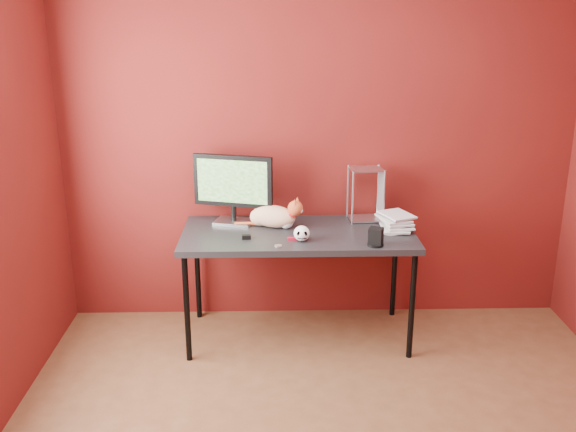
{
  "coord_description": "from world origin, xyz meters",
  "views": [
    {
      "loc": [
        -0.31,
        -2.54,
        2.11
      ],
      "look_at": [
        -0.22,
        1.15,
        0.93
      ],
      "focal_mm": 40.0,
      "sensor_mm": 36.0,
      "label": 1
    }
  ],
  "objects_px": {
    "skull_mug": "(302,233)",
    "desk": "(298,239)",
    "cat": "(274,216)",
    "book_stack": "(387,143)",
    "monitor": "(233,186)",
    "speaker": "(376,237)"
  },
  "relations": [
    {
      "from": "skull_mug",
      "to": "desk",
      "type": "bearing_deg",
      "value": 94.83
    },
    {
      "from": "cat",
      "to": "skull_mug",
      "type": "bearing_deg",
      "value": -35.68
    },
    {
      "from": "cat",
      "to": "book_stack",
      "type": "height_order",
      "value": "book_stack"
    },
    {
      "from": "monitor",
      "to": "cat",
      "type": "height_order",
      "value": "monitor"
    },
    {
      "from": "monitor",
      "to": "skull_mug",
      "type": "xyz_separation_m",
      "value": [
        0.44,
        -0.37,
        -0.21
      ]
    },
    {
      "from": "cat",
      "to": "speaker",
      "type": "height_order",
      "value": "cat"
    },
    {
      "from": "speaker",
      "to": "book_stack",
      "type": "xyz_separation_m",
      "value": [
        0.1,
        0.3,
        0.52
      ]
    },
    {
      "from": "monitor",
      "to": "speaker",
      "type": "bearing_deg",
      "value": -12.15
    },
    {
      "from": "desk",
      "to": "monitor",
      "type": "height_order",
      "value": "monitor"
    },
    {
      "from": "desk",
      "to": "skull_mug",
      "type": "distance_m",
      "value": 0.2
    },
    {
      "from": "speaker",
      "to": "skull_mug",
      "type": "bearing_deg",
      "value": -168.99
    },
    {
      "from": "desk",
      "to": "cat",
      "type": "distance_m",
      "value": 0.23
    },
    {
      "from": "monitor",
      "to": "book_stack",
      "type": "bearing_deg",
      "value": 6.13
    },
    {
      "from": "skull_mug",
      "to": "speaker",
      "type": "xyz_separation_m",
      "value": [
        0.45,
        -0.09,
        0.0
      ]
    },
    {
      "from": "monitor",
      "to": "cat",
      "type": "bearing_deg",
      "value": -2.81
    },
    {
      "from": "desk",
      "to": "speaker",
      "type": "height_order",
      "value": "speaker"
    },
    {
      "from": "skull_mug",
      "to": "book_stack",
      "type": "xyz_separation_m",
      "value": [
        0.54,
        0.21,
        0.52
      ]
    },
    {
      "from": "desk",
      "to": "book_stack",
      "type": "relative_size",
      "value": 1.31
    },
    {
      "from": "skull_mug",
      "to": "cat",
      "type": "bearing_deg",
      "value": 122.0
    },
    {
      "from": "cat",
      "to": "book_stack",
      "type": "distance_m",
      "value": 0.87
    },
    {
      "from": "cat",
      "to": "monitor",
      "type": "bearing_deg",
      "value": -175.52
    },
    {
      "from": "skull_mug",
      "to": "book_stack",
      "type": "distance_m",
      "value": 0.78
    }
  ]
}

